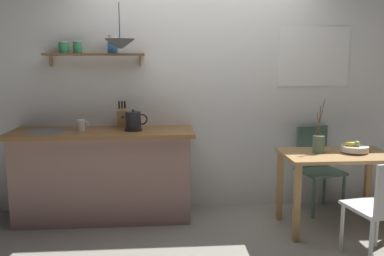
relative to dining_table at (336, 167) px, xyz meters
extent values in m
plane|color=gray|center=(-1.26, 0.12, -0.62)|extent=(14.00, 14.00, 0.00)
cube|color=white|center=(-1.06, 0.77, 0.73)|extent=(6.80, 0.10, 2.70)
cube|color=white|center=(0.00, 0.71, 1.05)|extent=(0.79, 0.01, 0.64)
cube|color=silver|center=(0.00, 0.72, 1.05)|extent=(0.73, 0.01, 0.58)
cube|color=gray|center=(-2.26, 0.44, -0.17)|extent=(1.74, 0.52, 0.89)
cube|color=brown|center=(-2.26, 0.42, 0.29)|extent=(1.83, 0.63, 0.04)
cylinder|color=#B7BABF|center=(-2.79, 0.40, 0.30)|extent=(0.38, 0.38, 0.01)
cube|color=brown|center=(-2.33, 0.61, 1.06)|extent=(1.01, 0.18, 0.02)
cube|color=#99754C|center=(-2.79, 0.69, 1.00)|extent=(0.02, 0.06, 0.12)
cube|color=#99754C|center=(-1.88, 0.69, 1.00)|extent=(0.02, 0.06, 0.12)
cylinder|color=#388E56|center=(-2.64, 0.61, 1.13)|extent=(0.10, 0.10, 0.11)
cylinder|color=silver|center=(-2.64, 0.61, 1.19)|extent=(0.11, 0.11, 0.01)
cylinder|color=#388E56|center=(-2.50, 0.61, 1.13)|extent=(0.09, 0.09, 0.11)
cylinder|color=silver|center=(-2.50, 0.61, 1.19)|extent=(0.09, 0.09, 0.01)
cylinder|color=#3366A3|center=(-2.16, 0.61, 1.13)|extent=(0.08, 0.08, 0.11)
cylinder|color=silver|center=(-2.16, 0.61, 1.19)|extent=(0.08, 0.08, 0.01)
cylinder|color=#3366A3|center=(-2.15, 0.61, 1.14)|extent=(0.09, 0.09, 0.13)
cylinder|color=silver|center=(-2.15, 0.61, 1.21)|extent=(0.10, 0.10, 0.01)
cylinder|color=beige|center=(-2.14, 0.61, 1.16)|extent=(0.09, 0.09, 0.17)
cylinder|color=silver|center=(-2.14, 0.61, 1.25)|extent=(0.09, 0.09, 0.01)
cube|color=tan|center=(0.00, 0.00, 0.11)|extent=(1.03, 0.63, 0.03)
cube|color=tan|center=(-0.47, -0.26, -0.26)|extent=(0.06, 0.06, 0.72)
cube|color=tan|center=(-0.47, 0.26, -0.26)|extent=(0.06, 0.06, 0.72)
cube|color=tan|center=(0.47, 0.26, -0.26)|extent=(0.06, 0.06, 0.72)
cube|color=silver|center=(0.06, -0.64, -0.18)|extent=(0.48, 0.49, 0.03)
cylinder|color=silver|center=(0.20, -0.43, -0.41)|extent=(0.03, 0.03, 0.42)
cylinder|color=silver|center=(-0.14, -0.49, -0.41)|extent=(0.03, 0.03, 0.42)
cylinder|color=silver|center=(-0.08, -0.85, -0.41)|extent=(0.03, 0.03, 0.42)
cube|color=#4C6B5B|center=(0.04, 0.46, -0.18)|extent=(0.51, 0.48, 0.03)
cube|color=#4C6B5B|center=(-0.01, 0.63, 0.07)|extent=(0.37, 0.11, 0.45)
cylinder|color=#4C6B5B|center=(-0.10, 0.26, -0.40)|extent=(0.03, 0.03, 0.43)
cylinder|color=#4C6B5B|center=(0.25, 0.34, -0.40)|extent=(0.03, 0.03, 0.43)
cylinder|color=#4C6B5B|center=(-0.18, 0.58, -0.40)|extent=(0.03, 0.03, 0.43)
cylinder|color=#4C6B5B|center=(0.18, 0.66, -0.40)|extent=(0.03, 0.03, 0.43)
cylinder|color=silver|center=(0.18, 0.02, 0.14)|extent=(0.12, 0.12, 0.01)
cylinder|color=silver|center=(0.18, 0.02, 0.17)|extent=(0.26, 0.26, 0.05)
ellipsoid|color=yellow|center=(0.14, 0.02, 0.21)|extent=(0.15, 0.09, 0.04)
sphere|color=#8EA84C|center=(0.19, 0.00, 0.22)|extent=(0.06, 0.06, 0.06)
cylinder|color=#567056|center=(-0.17, 0.04, 0.21)|extent=(0.11, 0.11, 0.17)
cylinder|color=brown|center=(-0.18, 0.03, 0.41)|extent=(0.05, 0.01, 0.22)
cylinder|color=brown|center=(-0.17, 0.05, 0.44)|extent=(0.01, 0.03, 0.29)
cylinder|color=brown|center=(-0.16, 0.05, 0.47)|extent=(0.08, 0.03, 0.34)
cylinder|color=black|center=(-1.94, 0.39, 0.32)|extent=(0.18, 0.18, 0.02)
cylinder|color=#232326|center=(-1.94, 0.39, 0.41)|extent=(0.15, 0.15, 0.17)
sphere|color=black|center=(-1.94, 0.39, 0.51)|extent=(0.02, 0.02, 0.02)
cone|color=#232326|center=(-2.04, 0.39, 0.45)|extent=(0.04, 0.04, 0.04)
torus|color=black|center=(-1.86, 0.39, 0.42)|extent=(0.11, 0.02, 0.11)
cube|color=tan|center=(-2.07, 0.59, 0.41)|extent=(0.10, 0.15, 0.21)
cylinder|color=black|center=(-2.09, 0.56, 0.55)|extent=(0.02, 0.03, 0.08)
cylinder|color=black|center=(-2.07, 0.56, 0.55)|extent=(0.02, 0.03, 0.08)
cylinder|color=black|center=(-2.04, 0.56, 0.55)|extent=(0.02, 0.03, 0.08)
cylinder|color=white|center=(-2.47, 0.44, 0.36)|extent=(0.08, 0.08, 0.11)
torus|color=white|center=(-2.42, 0.44, 0.37)|extent=(0.07, 0.01, 0.07)
cylinder|color=black|center=(-2.05, 0.37, 1.38)|extent=(0.01, 0.01, 0.34)
cone|color=#4C5156|center=(-2.05, 0.37, 1.15)|extent=(0.29, 0.29, 0.11)
sphere|color=white|center=(-2.05, 0.37, 1.12)|extent=(0.04, 0.04, 0.04)
camera|label=1|loc=(-1.68, -3.67, 0.99)|focal=38.20mm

